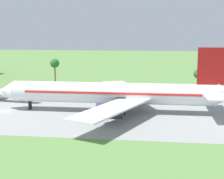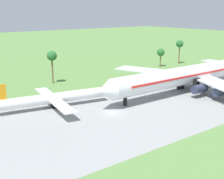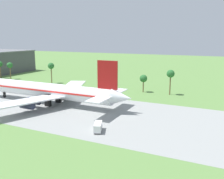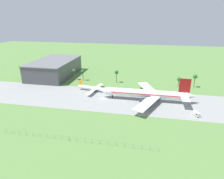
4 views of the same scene
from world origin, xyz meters
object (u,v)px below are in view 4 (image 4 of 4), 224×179
(jet_airliner, at_px, (147,94))
(terminal_building, at_px, (55,68))
(no_stopping_sign, at_px, (68,139))
(baggage_tug, at_px, (197,114))
(regional_aircraft, at_px, (95,88))

(jet_airliner, xyz_separation_m, terminal_building, (-95.29, 46.51, 2.75))
(jet_airliner, xyz_separation_m, no_stopping_sign, (-36.84, -58.30, -4.31))
(baggage_tug, bearing_deg, terminal_building, 152.96)
(jet_airliner, xyz_separation_m, baggage_tug, (31.22, -18.06, -4.02))
(jet_airliner, height_order, regional_aircraft, jet_airliner)
(regional_aircraft, relative_size, baggage_tug, 5.31)
(regional_aircraft, xyz_separation_m, no_stopping_sign, (5.54, -68.88, -1.59))
(jet_airliner, bearing_deg, baggage_tug, -30.05)
(baggage_tug, bearing_deg, regional_aircraft, 158.73)
(baggage_tug, xyz_separation_m, terminal_building, (-126.51, 64.57, 6.77))
(jet_airliner, relative_size, baggage_tug, 12.28)
(jet_airliner, bearing_deg, no_stopping_sign, -122.29)
(jet_airliner, distance_m, terminal_building, 106.08)
(jet_airliner, bearing_deg, regional_aircraft, 165.97)
(baggage_tug, relative_size, terminal_building, 0.09)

